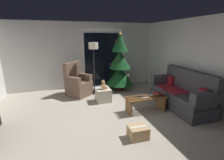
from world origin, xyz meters
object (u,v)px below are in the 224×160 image
object	(u,v)px
cell_phone	(159,93)
remote_white	(150,95)
teddy_bear_honey	(103,85)
coffee_table	(146,102)
floor_lamp	(93,51)
ottoman	(103,95)
couch	(182,94)
christmas_tree	(120,65)
remote_silver	(146,98)
remote_graphite	(140,96)
armchair	(78,84)
book_stack	(158,94)
cardboard_box_taped_mid_floor	(138,132)

from	to	relation	value
cell_phone	remote_white	bearing A→B (deg)	160.36
cell_phone	teddy_bear_honey	xyz separation A→B (m)	(-1.31, 1.02, 0.03)
remote_white	cell_phone	world-z (taller)	cell_phone
coffee_table	floor_lamp	size ratio (longest dim) A/B	0.62
ottoman	teddy_bear_honey	world-z (taller)	teddy_bear_honey
couch	cell_phone	bearing A→B (deg)	173.45
ottoman	christmas_tree	bearing A→B (deg)	47.11
coffee_table	remote_white	world-z (taller)	remote_white
remote_silver	floor_lamp	bearing A→B (deg)	-157.06
remote_graphite	floor_lamp	size ratio (longest dim) A/B	0.09
couch	coffee_table	size ratio (longest dim) A/B	1.78
remote_white	coffee_table	bearing A→B (deg)	-16.04
armchair	teddy_bear_honey	xyz separation A→B (m)	(0.70, -0.81, 0.12)
remote_graphite	christmas_tree	size ratio (longest dim) A/B	0.07
book_stack	christmas_tree	size ratio (longest dim) A/B	0.12
remote_silver	armchair	size ratio (longest dim) A/B	0.14
remote_graphite	cell_phone	size ratio (longest dim) A/B	1.08
christmas_tree	ottoman	distance (m)	1.50
armchair	cardboard_box_taped_mid_floor	xyz separation A→B (m)	(0.88, -2.87, -0.28)
coffee_table	book_stack	distance (m)	0.43
remote_graphite	teddy_bear_honey	size ratio (longest dim) A/B	0.55
remote_silver	remote_white	world-z (taller)	same
remote_graphite	remote_silver	bearing A→B (deg)	-140.08
cell_phone	ottoman	world-z (taller)	cell_phone
book_stack	cell_phone	xyz separation A→B (m)	(0.02, -0.01, 0.04)
coffee_table	book_stack	xyz separation A→B (m)	(0.39, 0.02, 0.18)
ottoman	cardboard_box_taped_mid_floor	xyz separation A→B (m)	(0.18, -2.06, -0.08)
remote_white	ottoman	world-z (taller)	remote_white
christmas_tree	teddy_bear_honey	bearing A→B (deg)	-132.43
floor_lamp	remote_graphite	bearing A→B (deg)	-63.86
cardboard_box_taped_mid_floor	remote_white	bearing A→B (deg)	50.71
remote_silver	cardboard_box_taped_mid_floor	size ratio (longest dim) A/B	0.40
couch	remote_graphite	size ratio (longest dim) A/B	12.53
floor_lamp	cardboard_box_taped_mid_floor	bearing A→B (deg)	-84.27
book_stack	remote_silver	bearing A→B (deg)	-165.58
remote_graphite	cell_phone	distance (m)	0.55
couch	cell_phone	distance (m)	0.70
book_stack	ottoman	world-z (taller)	book_stack
remote_white	remote_graphite	size ratio (longest dim) A/B	1.00
remote_silver	ottoman	distance (m)	1.44
couch	teddy_bear_honey	distance (m)	2.28
christmas_tree	teddy_bear_honey	distance (m)	1.37
remote_white	remote_silver	bearing A→B (deg)	-2.70
coffee_table	remote_graphite	world-z (taller)	remote_graphite
cardboard_box_taped_mid_floor	christmas_tree	bearing A→B (deg)	76.88
remote_white	cardboard_box_taped_mid_floor	size ratio (longest dim) A/B	0.40
coffee_table	cell_phone	xyz separation A→B (m)	(0.40, 0.01, 0.22)
remote_white	book_stack	world-z (taller)	book_stack
cell_phone	cardboard_box_taped_mid_floor	bearing A→B (deg)	-142.06
couch	cardboard_box_taped_mid_floor	xyz separation A→B (m)	(-1.82, -0.96, -0.27)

